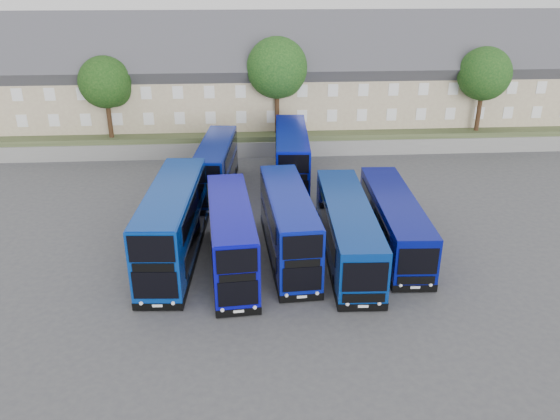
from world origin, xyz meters
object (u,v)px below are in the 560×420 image
(dd_front_mid, at_px, (231,238))
(tree_east, at_px, (485,76))
(coach_east_a, at_px, (347,231))
(tree_mid, at_px, (278,70))
(tree_far, at_px, (513,60))
(tree_west, at_px, (107,84))
(dd_front_left, at_px, (174,226))

(dd_front_mid, height_order, tree_east, tree_east)
(coach_east_a, bearing_deg, tree_mid, 99.66)
(coach_east_a, xyz_separation_m, tree_far, (23.11, 28.46, 6.00))
(tree_west, bearing_deg, coach_east_a, -48.64)
(dd_front_left, bearing_deg, tree_west, 114.48)
(coach_east_a, distance_m, tree_mid, 23.04)
(dd_front_mid, xyz_separation_m, coach_east_a, (7.25, 1.18, -0.33))
(dd_front_mid, xyz_separation_m, tree_west, (-11.65, 22.64, 4.99))
(coach_east_a, height_order, tree_west, tree_west)
(tree_east, relative_size, tree_far, 0.94)
(tree_west, height_order, tree_mid, tree_mid)
(tree_east, height_order, tree_far, tree_far)
(dd_front_mid, bearing_deg, dd_front_left, 153.41)
(tree_far, bearing_deg, coach_east_a, -129.07)
(dd_front_mid, relative_size, tree_west, 1.40)
(dd_front_left, height_order, tree_east, tree_east)
(dd_front_mid, distance_m, tree_far, 42.80)
(dd_front_left, height_order, tree_mid, tree_mid)
(dd_front_mid, height_order, tree_far, tree_far)
(coach_east_a, distance_m, tree_far, 37.15)
(dd_front_left, bearing_deg, coach_east_a, 2.14)
(dd_front_left, bearing_deg, tree_mid, 73.54)
(tree_west, bearing_deg, dd_front_left, -69.11)
(dd_front_left, height_order, dd_front_mid, dd_front_left)
(tree_east, xyz_separation_m, tree_far, (6.00, 7.00, 0.34))
(tree_mid, distance_m, tree_east, 20.02)
(dd_front_left, distance_m, tree_west, 23.17)
(dd_front_left, distance_m, tree_far, 44.43)
(dd_front_mid, distance_m, tree_west, 25.94)
(dd_front_left, height_order, tree_far, tree_far)
(coach_east_a, relative_size, tree_east, 1.59)
(tree_west, distance_m, tree_far, 42.58)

